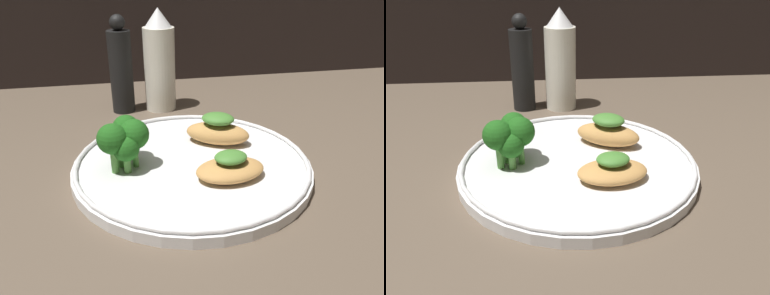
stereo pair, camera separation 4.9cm
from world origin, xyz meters
TOP-DOWN VIEW (x-y plane):
  - ground_plane at (0.00, 0.00)cm, footprint 180.00×180.00cm
  - plate at (0.00, 0.00)cm, footprint 31.38×31.38cm
  - grilled_meat_front at (3.73, -5.05)cm, footprint 9.19×6.54cm
  - grilled_meat_middle at (4.75, 4.76)cm, footprint 10.29×8.22cm
  - broccoli_bunch at (-8.69, 0.10)cm, footprint 6.49×6.72cm
  - sauce_bottle at (-1.04, 24.56)cm, footprint 5.66×5.66cm
  - pepper_grinder at (-8.02, 24.56)cm, footprint 4.13×4.13cm

SIDE VIEW (x-z plane):
  - ground_plane at x=0.00cm, z-range -1.00..0.00cm
  - plate at x=0.00cm, z-range -0.01..1.99cm
  - grilled_meat_front at x=3.73cm, z-range 0.98..4.45cm
  - grilled_meat_middle at x=4.75cm, z-range 1.02..5.58cm
  - broccoli_bunch at x=-8.69cm, z-range 2.35..8.88cm
  - pepper_grinder at x=-8.02cm, z-range -0.72..16.62cm
  - sauce_bottle at x=-1.04cm, z-range -0.39..17.88cm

